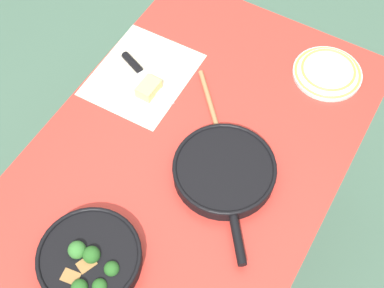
% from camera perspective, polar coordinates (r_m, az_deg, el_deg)
% --- Properties ---
extents(ground_plane, '(14.00, 14.00, 0.00)m').
position_cam_1_polar(ground_plane, '(2.23, -0.00, -10.89)').
color(ground_plane, '#476B56').
extents(dining_table_red, '(1.22, 0.83, 0.77)m').
position_cam_1_polar(dining_table_red, '(1.61, -0.00, -2.11)').
color(dining_table_red, red).
rests_on(dining_table_red, ground_plane).
extents(skillet_broccoli, '(0.26, 0.39, 0.07)m').
position_cam_1_polar(skillet_broccoli, '(1.38, -10.76, -12.10)').
color(skillet_broccoli, black).
rests_on(skillet_broccoli, dining_table_red).
extents(skillet_eggs, '(0.37, 0.32, 0.05)m').
position_cam_1_polar(skillet_eggs, '(1.47, 3.48, -2.91)').
color(skillet_eggs, black).
rests_on(skillet_eggs, dining_table_red).
extents(wooden_spoon, '(0.28, 0.26, 0.02)m').
position_cam_1_polar(wooden_spoon, '(1.56, 2.77, 1.61)').
color(wooden_spoon, '#A87A4C').
rests_on(wooden_spoon, dining_table_red).
extents(parchment_sheet, '(0.34, 0.29, 0.00)m').
position_cam_1_polar(parchment_sheet, '(1.70, -5.32, 7.39)').
color(parchment_sheet, silver).
rests_on(parchment_sheet, dining_table_red).
extents(grater_knife, '(0.12, 0.24, 0.02)m').
position_cam_1_polar(grater_knife, '(1.69, -5.56, 7.70)').
color(grater_knife, silver).
rests_on(grater_knife, dining_table_red).
extents(cheese_block, '(0.07, 0.05, 0.04)m').
position_cam_1_polar(cheese_block, '(1.64, -4.66, 5.94)').
color(cheese_block, '#EFD67A').
rests_on(cheese_block, dining_table_red).
extents(dinner_plate_stack, '(0.22, 0.22, 0.03)m').
position_cam_1_polar(dinner_plate_stack, '(1.73, 14.28, 7.46)').
color(dinner_plate_stack, silver).
rests_on(dinner_plate_stack, dining_table_red).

